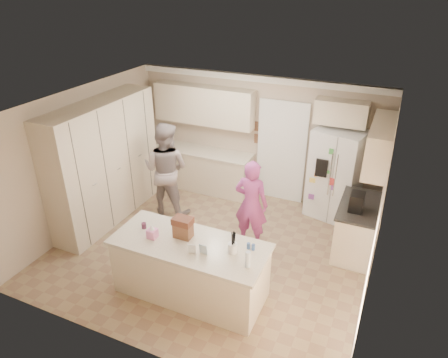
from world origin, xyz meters
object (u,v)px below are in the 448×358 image
at_px(refrigerator, 335,174).
at_px(teen_boy, 166,169).
at_px(teen_girl, 251,204).
at_px(coffee_maker, 357,202).
at_px(island_base, 191,269).
at_px(utensil_crock, 233,248).
at_px(tissue_box, 152,233).
at_px(dollhouse_body, 183,230).

relative_size(refrigerator, teen_boy, 0.95).
bearing_deg(refrigerator, teen_girl, -112.35).
xyz_separation_m(refrigerator, teen_boy, (-3.05, -1.23, 0.05)).
xyz_separation_m(coffee_maker, teen_boy, (-3.59, -0.00, -0.12)).
xyz_separation_m(island_base, teen_girl, (0.37, 1.54, 0.38)).
bearing_deg(teen_girl, utensil_crock, 99.38).
height_order(island_base, teen_boy, teen_boy).
xyz_separation_m(utensil_crock, tissue_box, (-1.20, -0.15, -0.00)).
bearing_deg(island_base, teen_girl, 76.48).
bearing_deg(utensil_crock, refrigerator, 74.37).
bearing_deg(coffee_maker, dollhouse_body, -140.71).
height_order(utensil_crock, teen_boy, teen_boy).
bearing_deg(refrigerator, coffee_maker, -53.01).
bearing_deg(island_base, teen_boy, 129.07).
height_order(island_base, dollhouse_body, dollhouse_body).
bearing_deg(teen_boy, island_base, 124.59).
xyz_separation_m(refrigerator, tissue_box, (-2.06, -3.23, 0.10)).
distance_m(utensil_crock, tissue_box, 1.21).
bearing_deg(teen_boy, utensil_crock, 135.38).
relative_size(island_base, teen_girl, 1.35).
bearing_deg(island_base, coffee_maker, 42.83).
relative_size(refrigerator, dollhouse_body, 6.92).
height_order(tissue_box, dollhouse_body, dollhouse_body).
bearing_deg(refrigerator, tissue_box, -109.20).
distance_m(refrigerator, coffee_maker, 1.35).
bearing_deg(refrigerator, teen_boy, -144.62).
xyz_separation_m(refrigerator, coffee_maker, (0.54, -1.23, 0.17)).
height_order(utensil_crock, tissue_box, utensil_crock).
xyz_separation_m(coffee_maker, tissue_box, (-2.60, -2.00, -0.07)).
bearing_deg(teen_girl, island_base, 75.27).
height_order(island_base, tissue_box, tissue_box).
bearing_deg(tissue_box, utensil_crock, 7.13).
height_order(refrigerator, teen_girl, refrigerator).
xyz_separation_m(coffee_maker, teen_girl, (-1.68, -0.36, -0.25)).
bearing_deg(utensil_crock, island_base, -175.60).
relative_size(utensil_crock, teen_girl, 0.09).
xyz_separation_m(tissue_box, teen_girl, (0.92, 1.64, -0.18)).
distance_m(coffee_maker, teen_boy, 3.59).
relative_size(tissue_box, dollhouse_body, 0.54).
distance_m(dollhouse_body, teen_girl, 1.55).
bearing_deg(teen_girl, tissue_box, 59.52).
height_order(coffee_maker, teen_boy, teen_boy).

